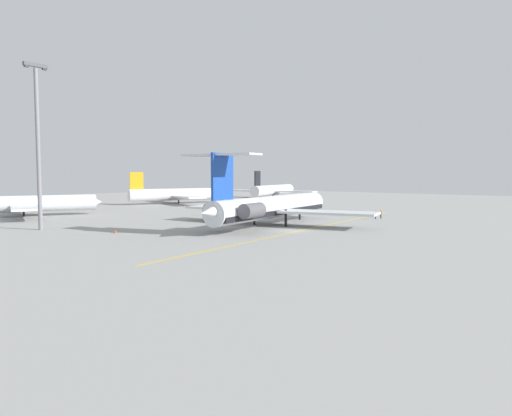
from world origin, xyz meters
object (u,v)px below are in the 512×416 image
(safety_cone_wingtip, at_px, (116,232))
(safety_cone_nose, at_px, (274,212))
(main_jetliner, at_px, (270,207))
(airliner_far_right, at_px, (274,190))
(ground_crew_near_tail, at_px, (381,213))
(airliner_mid_right, at_px, (181,194))
(airliner_mid_left, at_px, (28,204))
(light_mast, at_px, (38,140))
(ground_crew_starboard, at_px, (228,209))
(ground_crew_portside, at_px, (376,214))
(ground_crew_near_nose, at_px, (203,211))

(safety_cone_wingtip, bearing_deg, safety_cone_nose, 3.64)
(safety_cone_wingtip, bearing_deg, main_jetliner, -26.81)
(main_jetliner, bearing_deg, airliner_far_right, 27.50)
(airliner_far_right, relative_size, ground_crew_near_tail, 18.87)
(airliner_mid_right, xyz_separation_m, airliner_far_right, (46.57, -1.89, 0.16))
(airliner_mid_left, height_order, light_mast, light_mast)
(airliner_mid_right, relative_size, safety_cone_wingtip, 57.74)
(ground_crew_starboard, height_order, light_mast, light_mast)
(airliner_far_right, height_order, ground_crew_starboard, airliner_far_right)
(ground_crew_near_tail, relative_size, ground_crew_portside, 1.08)
(main_jetliner, xyz_separation_m, airliner_mid_left, (-18.51, 52.68, -0.62))
(main_jetliner, distance_m, ground_crew_near_tail, 27.66)
(ground_crew_near_tail, bearing_deg, airliner_far_right, -115.13)
(safety_cone_wingtip, bearing_deg, airliner_far_right, 23.90)
(ground_crew_portside, height_order, safety_cone_nose, ground_crew_portside)
(safety_cone_nose, bearing_deg, ground_crew_starboard, 139.60)
(airliner_mid_right, relative_size, ground_crew_near_tail, 17.38)
(main_jetliner, distance_m, airliner_mid_left, 55.84)
(light_mast, bearing_deg, main_jetliner, -41.94)
(safety_cone_nose, bearing_deg, ground_crew_near_nose, 147.13)
(ground_crew_near_nose, bearing_deg, ground_crew_near_tail, -14.50)
(airliner_mid_right, distance_m, light_mast, 72.60)
(airliner_far_right, xyz_separation_m, ground_crew_near_nose, (-72.99, -34.06, -1.97))
(ground_crew_near_nose, distance_m, ground_crew_starboard, 6.43)
(airliner_mid_left, bearing_deg, safety_cone_wingtip, -74.59)
(airliner_far_right, height_order, safety_cone_wingtip, airliner_far_right)
(airliner_mid_right, bearing_deg, airliner_mid_left, -149.23)
(ground_crew_near_nose, xyz_separation_m, safety_cone_wingtip, (-31.49, -12.24, -0.80))
(airliner_far_right, xyz_separation_m, safety_cone_nose, (-58.57, -43.38, -2.78))
(airliner_mid_right, distance_m, ground_crew_near_nose, 44.65)
(airliner_mid_right, relative_size, ground_crew_near_nose, 18.69)
(main_jetliner, height_order, ground_crew_near_tail, main_jetliner)
(ground_crew_near_tail, bearing_deg, ground_crew_portside, 4.51)
(airliner_mid_right, height_order, safety_cone_wingtip, airliner_mid_right)
(ground_crew_near_nose, height_order, ground_crew_near_tail, ground_crew_near_tail)
(light_mast, bearing_deg, airliner_mid_left, 68.04)
(airliner_mid_right, distance_m, ground_crew_portside, 70.69)
(airliner_far_right, bearing_deg, ground_crew_near_tail, -141.30)
(light_mast, bearing_deg, safety_cone_nose, -12.27)
(airliner_mid_right, relative_size, ground_crew_starboard, 17.59)
(safety_cone_nose, bearing_deg, main_jetliner, -145.09)
(main_jetliner, bearing_deg, airliner_mid_left, 100.76)
(airliner_mid_right, height_order, ground_crew_starboard, airliner_mid_right)
(ground_crew_starboard, xyz_separation_m, safety_cone_wingtip, (-37.54, -10.05, -0.87))
(ground_crew_near_tail, bearing_deg, ground_crew_near_nose, -48.29)
(ground_crew_near_nose, relative_size, safety_cone_nose, 3.09)
(airliner_far_right, bearing_deg, ground_crew_portside, -142.43)
(airliner_mid_left, height_order, ground_crew_starboard, airliner_mid_left)
(ground_crew_starboard, height_order, safety_cone_wingtip, ground_crew_starboard)
(airliner_mid_right, bearing_deg, main_jetliner, -96.82)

